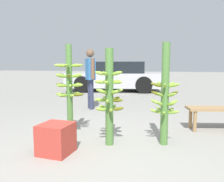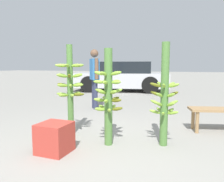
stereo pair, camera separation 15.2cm
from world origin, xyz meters
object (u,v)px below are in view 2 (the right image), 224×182
banana_stalk_right (164,96)px  produce_crate (55,138)px  market_bench (222,113)px  parked_car (122,77)px  banana_stalk_center (108,95)px  vendor_person (95,74)px  banana_stalk_left (70,86)px

banana_stalk_right → produce_crate: 1.59m
market_bench → parked_car: 6.30m
banana_stalk_center → market_bench: bearing=38.8°
market_bench → banana_stalk_center: bearing=-157.1°
banana_stalk_right → produce_crate: bearing=-149.1°
vendor_person → produce_crate: vendor_person is taller
banana_stalk_right → market_bench: size_ratio=1.28×
parked_car → banana_stalk_right: bearing=-169.3°
banana_stalk_center → produce_crate: banana_stalk_center is taller
vendor_person → market_bench: 3.17m
banana_stalk_left → parked_car: banana_stalk_left is taller
market_bench → parked_car: parked_car is taller
market_bench → vendor_person: bearing=144.0°
banana_stalk_left → banana_stalk_right: size_ratio=1.01×
banana_stalk_left → produce_crate: (0.19, -0.71, -0.62)m
banana_stalk_left → banana_stalk_right: banana_stalk_left is taller
banana_stalk_right → banana_stalk_center: bearing=-160.8°
vendor_person → parked_car: (-0.63, 4.13, -0.28)m
parked_car → produce_crate: 7.15m
banana_stalk_left → produce_crate: 0.96m
produce_crate → parked_car: bearing=101.4°
banana_stalk_left → produce_crate: size_ratio=3.74×
vendor_person → banana_stalk_left: bearing=157.6°
banana_stalk_left → banana_stalk_right: (1.48, 0.07, -0.10)m
produce_crate → market_bench: bearing=40.0°
banana_stalk_left → banana_stalk_center: banana_stalk_left is taller
banana_stalk_center → banana_stalk_right: bearing=19.2°
banana_stalk_left → banana_stalk_center: (0.74, -0.19, -0.09)m
banana_stalk_left → produce_crate: bearing=-75.0°
produce_crate → banana_stalk_center: bearing=43.2°
banana_stalk_center → vendor_person: (-1.34, 2.35, 0.21)m
banana_stalk_right → market_bench: bearing=50.3°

